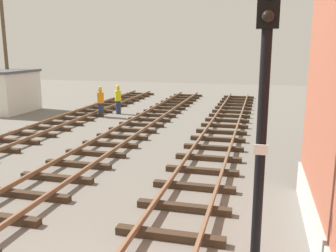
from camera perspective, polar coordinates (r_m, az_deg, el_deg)
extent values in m
cube|color=#38281C|center=(8.50, 0.25, -16.70)|extent=(2.50, 0.24, 0.18)
cube|color=#38281C|center=(9.82, 2.45, -12.57)|extent=(2.50, 0.24, 0.18)
cube|color=#38281C|center=(11.18, 4.07, -9.42)|extent=(2.50, 0.24, 0.18)
cube|color=#38281C|center=(12.58, 5.31, -6.96)|extent=(2.50, 0.24, 0.18)
cube|color=#38281C|center=(14.00, 6.29, -4.99)|extent=(2.50, 0.24, 0.18)
cube|color=#38281C|center=(15.44, 7.09, -3.38)|extent=(2.50, 0.24, 0.18)
cube|color=#38281C|center=(16.89, 7.75, -2.05)|extent=(2.50, 0.24, 0.18)
cube|color=#38281C|center=(18.35, 8.30, -0.93)|extent=(2.50, 0.24, 0.18)
cube|color=#38281C|center=(19.82, 8.77, 0.02)|extent=(2.50, 0.24, 0.18)
cube|color=#38281C|center=(21.29, 9.18, 0.85)|extent=(2.50, 0.24, 0.18)
cube|color=#38281C|center=(22.77, 9.53, 1.56)|extent=(2.50, 0.24, 0.18)
cube|color=#38281C|center=(24.25, 9.84, 2.19)|extent=(2.50, 0.24, 0.18)
cube|color=#38281C|center=(25.73, 10.12, 2.75)|extent=(2.50, 0.24, 0.18)
cube|color=#38281C|center=(27.22, 10.36, 3.24)|extent=(2.50, 0.24, 0.18)
cube|color=#38281C|center=(28.71, 10.58, 3.69)|extent=(2.50, 0.24, 0.18)
cube|color=#38281C|center=(30.20, 10.78, 4.09)|extent=(2.50, 0.24, 0.18)
cube|color=#38281C|center=(31.70, 10.96, 4.45)|extent=(2.50, 0.24, 0.18)
cube|color=#38281C|center=(11.28, -20.72, -10.01)|extent=(2.50, 0.24, 0.18)
cube|color=#38281C|center=(12.39, -16.92, -7.75)|extent=(2.50, 0.24, 0.18)
cube|color=#38281C|center=(13.57, -13.80, -5.84)|extent=(2.50, 0.24, 0.18)
cube|color=#38281C|center=(14.79, -11.21, -4.22)|extent=(2.50, 0.24, 0.18)
cube|color=#38281C|center=(16.04, -9.02, -2.85)|extent=(2.50, 0.24, 0.18)
cube|color=#38281C|center=(17.33, -7.15, -1.67)|extent=(2.50, 0.24, 0.18)
cube|color=#38281C|center=(18.63, -5.55, -0.66)|extent=(2.50, 0.24, 0.18)
cube|color=#38281C|center=(19.95, -4.16, 0.22)|extent=(2.50, 0.24, 0.18)
cube|color=#38281C|center=(21.29, -2.94, 0.99)|extent=(2.50, 0.24, 0.18)
cube|color=#38281C|center=(22.64, -1.87, 1.67)|extent=(2.50, 0.24, 0.18)
cube|color=#38281C|center=(24.00, -0.92, 2.27)|extent=(2.50, 0.24, 0.18)
cube|color=#38281C|center=(25.37, -0.07, 2.80)|extent=(2.50, 0.24, 0.18)
cube|color=#38281C|center=(26.74, 0.70, 3.28)|extent=(2.50, 0.24, 0.18)
cube|color=#38281C|center=(28.12, 1.39, 3.72)|extent=(2.50, 0.24, 0.18)
cube|color=#38281C|center=(29.50, 2.01, 4.11)|extent=(2.50, 0.24, 0.18)
cube|color=#38281C|center=(30.89, 2.59, 4.46)|extent=(2.50, 0.24, 0.18)
cube|color=#38281C|center=(32.29, 3.11, 4.79)|extent=(2.50, 0.24, 0.18)
cube|color=#38281C|center=(17.81, -22.84, -2.16)|extent=(2.50, 0.24, 0.18)
cube|color=#38281C|center=(18.88, -20.38, -1.20)|extent=(2.50, 0.24, 0.18)
cube|color=#38281C|center=(19.99, -18.18, -0.34)|extent=(2.50, 0.24, 0.18)
cube|color=#38281C|center=(21.13, -16.21, 0.43)|extent=(2.50, 0.24, 0.18)
cube|color=#38281C|center=(22.29, -14.45, 1.12)|extent=(2.50, 0.24, 0.18)
cube|color=#38281C|center=(23.47, -12.86, 1.74)|extent=(2.50, 0.24, 0.18)
cube|color=#38281C|center=(24.68, -11.43, 2.30)|extent=(2.50, 0.24, 0.18)
cube|color=#38281C|center=(25.90, -10.13, 2.81)|extent=(2.50, 0.24, 0.18)
cube|color=#38281C|center=(27.13, -8.94, 3.27)|extent=(2.50, 0.24, 0.18)
cube|color=#38281C|center=(28.38, -7.86, 3.68)|extent=(2.50, 0.24, 0.18)
cube|color=#38281C|center=(29.63, -6.87, 4.06)|extent=(2.50, 0.24, 0.18)
cube|color=#38281C|center=(30.90, -5.96, 4.41)|extent=(2.50, 0.24, 0.18)
cube|color=#38281C|center=(32.17, -5.12, 4.73)|extent=(2.50, 0.24, 0.18)
cube|color=#38281C|center=(33.45, -4.34, 5.03)|extent=(2.50, 0.24, 0.18)
cylinder|color=black|center=(6.69, 14.14, -5.14)|extent=(0.18, 0.18, 4.49)
sphere|color=black|center=(6.25, 15.32, 16.15)|extent=(0.20, 0.20, 0.20)
cube|color=white|center=(6.50, 14.24, -3.60)|extent=(0.24, 0.03, 0.18)
cube|color=silver|center=(26.51, -23.82, 4.82)|extent=(2.80, 3.60, 2.60)
cube|color=#4C4C51|center=(26.39, -24.08, 7.79)|extent=(3.00, 3.80, 0.16)
cylinder|color=brown|center=(27.45, -24.07, 11.59)|extent=(0.24, 0.24, 8.87)
cylinder|color=#262D4C|center=(23.80, -7.74, 2.89)|extent=(0.32, 0.32, 0.85)
cylinder|color=yellow|center=(23.70, -7.80, 4.69)|extent=(0.40, 0.40, 0.65)
sphere|color=tan|center=(23.64, -7.83, 5.75)|extent=(0.24, 0.24, 0.24)
sphere|color=yellow|center=(23.63, -7.84, 6.09)|extent=(0.22, 0.22, 0.22)
cylinder|color=#262D4C|center=(23.03, -10.39, 2.50)|extent=(0.32, 0.32, 0.85)
cylinder|color=orange|center=(22.92, -10.46, 4.35)|extent=(0.40, 0.40, 0.65)
sphere|color=tan|center=(22.86, -10.50, 5.45)|extent=(0.24, 0.24, 0.24)
sphere|color=yellow|center=(22.85, -10.51, 5.80)|extent=(0.22, 0.22, 0.22)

